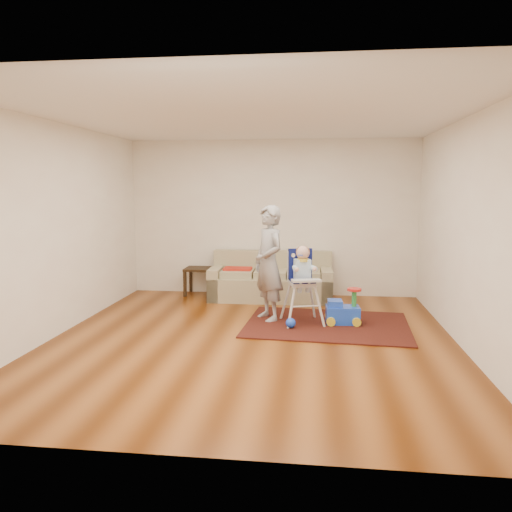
# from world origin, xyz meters

# --- Properties ---
(ground) EXTENTS (5.50, 5.50, 0.00)m
(ground) POSITION_xyz_m (0.00, 0.00, 0.00)
(ground) COLOR #502205
(ground) RESTS_ON ground
(room_envelope) EXTENTS (5.04, 5.52, 2.72)m
(room_envelope) POSITION_xyz_m (0.00, 0.53, 1.88)
(room_envelope) COLOR silver
(room_envelope) RESTS_ON ground
(sofa) EXTENTS (2.06, 0.87, 0.79)m
(sofa) POSITION_xyz_m (0.02, 2.30, 0.40)
(sofa) COLOR gray
(sofa) RESTS_ON ground
(side_table) EXTENTS (0.48, 0.48, 0.48)m
(side_table) POSITION_xyz_m (-1.27, 2.54, 0.24)
(side_table) COLOR black
(side_table) RESTS_ON ground
(area_rug) EXTENTS (2.30, 1.79, 0.02)m
(area_rug) POSITION_xyz_m (0.94, 0.79, 0.01)
(area_rug) COLOR black
(area_rug) RESTS_ON ground
(ride_on_toy) EXTENTS (0.47, 0.35, 0.50)m
(ride_on_toy) POSITION_xyz_m (1.15, 0.86, 0.27)
(ride_on_toy) COLOR blue
(ride_on_toy) RESTS_ON area_rug
(toy_ball) EXTENTS (0.13, 0.13, 0.13)m
(toy_ball) POSITION_xyz_m (0.45, 0.53, 0.09)
(toy_ball) COLOR blue
(toy_ball) RESTS_ON area_rug
(high_chair) EXTENTS (0.62, 0.62, 1.10)m
(high_chair) POSITION_xyz_m (0.59, 0.83, 0.53)
(high_chair) COLOR silver
(high_chair) RESTS_ON ground
(adult) EXTENTS (0.66, 0.71, 1.64)m
(adult) POSITION_xyz_m (0.11, 0.97, 0.82)
(adult) COLOR #9A9A9D
(adult) RESTS_ON ground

